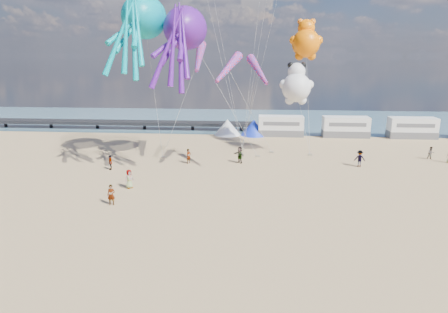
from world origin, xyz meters
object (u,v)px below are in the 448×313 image
kite_octopus_purple (185,28)px  sandbag_d (271,152)px  beachgoer_0 (129,179)px  motorhome_0 (281,126)px  windsock_mid (228,68)px  beachgoer_2 (360,158)px  kite_teddy_orange (306,43)px  beachgoer_3 (110,162)px  windsock_left (199,57)px  standing_person (111,195)px  windsock_right (258,70)px  sandbag_c (310,155)px  motorhome_1 (346,127)px  tent_white (227,127)px  beachgoer_5 (189,156)px  beachgoer_4 (240,155)px  kite_octopus_teal (144,17)px  tent_blue (254,127)px  beachgoer_1 (431,153)px  sandbag_e (242,149)px  motorhome_2 (412,128)px  kite_panda (296,88)px  sandbag_b (257,156)px  sandbag_a (163,157)px

kite_octopus_purple → sandbag_d: bearing=41.7°
beachgoer_0 → sandbag_d: size_ratio=3.47×
motorhome_0 → windsock_mid: (-6.51, -19.13, 8.95)m
beachgoer_2 → kite_teddy_orange: 15.28m
beachgoer_3 → windsock_left: (8.90, 4.75, 10.77)m
standing_person → windsock_left: 18.95m
motorhome_0 → windsock_mid: windsock_mid is taller
sandbag_d → windsock_right: size_ratio=0.10×
sandbag_c → beachgoer_3: bearing=-159.9°
motorhome_1 → beachgoer_2: bearing=-96.5°
sandbag_d → tent_white: bearing=119.4°
beachgoer_5 → sandbag_c: size_ratio=3.28×
beachgoer_4 → kite_teddy_orange: bearing=89.5°
windsock_mid → beachgoer_5: bearing=175.0°
sandbag_d → kite_octopus_teal: size_ratio=0.05×
motorhome_1 → beachgoer_3: (-28.31, -20.14, -0.73)m
motorhome_1 → tent_blue: bearing=180.0°
beachgoer_1 → sandbag_e: beachgoer_1 is taller
motorhome_2 → beachgoer_0: size_ratio=3.80×
beachgoer_4 → windsock_mid: (-1.13, -2.86, 9.54)m
sandbag_e → kite_panda: kite_panda is taller
kite_teddy_orange → motorhome_0: bearing=122.2°
standing_person → kite_octopus_purple: size_ratio=0.15×
windsock_right → beachgoer_5: bearing=132.9°
sandbag_d → kite_octopus_purple: kite_octopus_purple is taller
motorhome_0 → windsock_mid: 22.10m
sandbag_b → kite_panda: (4.39, 2.03, 7.92)m
standing_person → beachgoer_1: standing_person is taller
kite_teddy_orange → beachgoer_2: bearing=-34.0°
beachgoer_0 → sandbag_d: (13.22, 14.76, -0.76)m
motorhome_0 → motorhome_2: same height
tent_blue → beachgoer_3: size_ratio=2.61×
beachgoer_3 → kite_panda: bearing=90.9°
sandbag_b → kite_octopus_teal: kite_octopus_teal is taller
sandbag_a → tent_blue: bearing=55.1°
beachgoer_4 → windsock_right: size_ratio=0.38×
motorhome_0 → beachgoer_5: 20.24m
beachgoer_1 → tent_white: bearing=154.5°
beachgoer_0 → sandbag_e: bearing=10.8°
tent_blue → kite_octopus_purple: 21.98m
sandbag_a → kite_octopus_teal: (-1.26, -0.66, 15.53)m
beachgoer_3 → kite_octopus_purple: kite_octopus_purple is taller
motorhome_2 → kite_teddy_orange: 22.52m
windsock_mid → sandbag_e: bearing=103.6°
beachgoer_0 → beachgoer_5: bearing=18.2°
beachgoer_1 → kite_octopus_teal: bearing=-173.0°
tent_white → sandbag_d: tent_white is taller
tent_white → tent_blue: bearing=0.0°
motorhome_0 → kite_octopus_purple: (-11.24, -15.98, 12.94)m
beachgoer_4 → kite_octopus_teal: (-10.33, 0.65, 14.73)m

